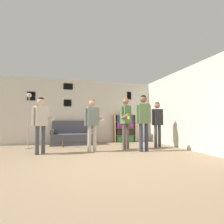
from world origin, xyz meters
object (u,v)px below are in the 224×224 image
at_px(person_player_foreground_center, 92,119).
at_px(couch, 73,137).
at_px(bookshelf, 125,128).
at_px(floor_lamp, 29,116).
at_px(person_player_foreground_left, 41,119).
at_px(drinking_cup, 126,114).
at_px(bottle_on_floor, 63,144).
at_px(person_watcher_holding_cup, 126,117).
at_px(person_spectator_near_bookshelf, 144,116).
at_px(person_spectator_far_right, 157,120).

bearing_deg(person_player_foreground_center, couch, 104.50).
relative_size(bookshelf, floor_lamp, 0.64).
bearing_deg(person_player_foreground_left, floor_lamp, 113.57).
distance_m(couch, drinking_cup, 2.50).
bearing_deg(floor_lamp, bottle_on_floor, -0.15).
bearing_deg(drinking_cup, floor_lamp, -167.92).
bearing_deg(bookshelf, floor_lamp, -167.75).
bearing_deg(bottle_on_floor, drinking_cup, 17.08).
bearing_deg(bookshelf, person_watcher_holding_cup, -108.00).
distance_m(floor_lamp, person_spectator_near_bookshelf, 3.90).
relative_size(person_player_foreground_center, person_spectator_near_bookshelf, 0.92).
relative_size(bookshelf, person_watcher_holding_cup, 0.70).
height_order(person_player_foreground_center, person_watcher_holding_cup, person_watcher_holding_cup).
xyz_separation_m(couch, drinking_cup, (2.31, 0.19, 0.95)).
bearing_deg(bookshelf, person_spectator_near_bookshelf, -95.32).
height_order(person_player_foreground_left, person_watcher_holding_cup, person_watcher_holding_cup).
bearing_deg(person_spectator_near_bookshelf, person_player_foreground_left, 173.05).
distance_m(person_spectator_near_bookshelf, drinking_cup, 2.45).
height_order(bookshelf, bottle_on_floor, bookshelf).
distance_m(couch, bottle_on_floor, 0.76).
height_order(floor_lamp, bottle_on_floor, floor_lamp).
bearing_deg(person_spectator_far_right, person_player_foreground_center, -174.14).
height_order(person_player_foreground_center, bottle_on_floor, person_player_foreground_center).
xyz_separation_m(floor_lamp, drinking_cup, (3.83, 0.82, 0.16)).
bearing_deg(bottle_on_floor, person_spectator_far_right, -17.15).
bearing_deg(bookshelf, couch, -175.14).
bearing_deg(person_player_foreground_left, person_spectator_far_right, 3.60).
height_order(couch, person_spectator_near_bookshelf, person_spectator_near_bookshelf).
height_order(person_player_foreground_left, person_player_foreground_center, person_player_foreground_left).
distance_m(person_player_foreground_center, bottle_on_floor, 1.75).
xyz_separation_m(person_spectator_far_right, bottle_on_floor, (-3.22, 1.00, -0.88)).
xyz_separation_m(floor_lamp, bottle_on_floor, (1.15, -0.00, -0.99)).
height_order(floor_lamp, person_spectator_near_bookshelf, floor_lamp).
distance_m(person_player_foreground_center, person_spectator_near_bookshelf, 1.59).
relative_size(couch, person_spectator_near_bookshelf, 0.97).
bearing_deg(drinking_cup, couch, -175.25).
xyz_separation_m(couch, bottle_on_floor, (-0.37, -0.63, -0.20)).
bearing_deg(couch, person_watcher_holding_cup, -46.54).
height_order(person_spectator_near_bookshelf, person_spectator_far_right, person_spectator_near_bookshelf).
xyz_separation_m(couch, person_player_foreground_center, (0.48, -1.87, 0.68)).
bearing_deg(floor_lamp, bookshelf, 12.25).
xyz_separation_m(floor_lamp, person_watcher_holding_cup, (3.16, -1.09, -0.03)).
distance_m(person_spectator_near_bookshelf, bottle_on_floor, 3.05).
height_order(bookshelf, person_spectator_far_right, person_spectator_far_right).
bearing_deg(couch, floor_lamp, -157.63).
height_order(person_watcher_holding_cup, drinking_cup, person_watcher_holding_cup).
relative_size(bookshelf, person_player_foreground_center, 0.75).
relative_size(couch, floor_lamp, 0.89).
xyz_separation_m(floor_lamp, person_spectator_far_right, (4.38, -1.00, -0.11)).
bearing_deg(bookshelf, person_player_foreground_center, -130.58).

